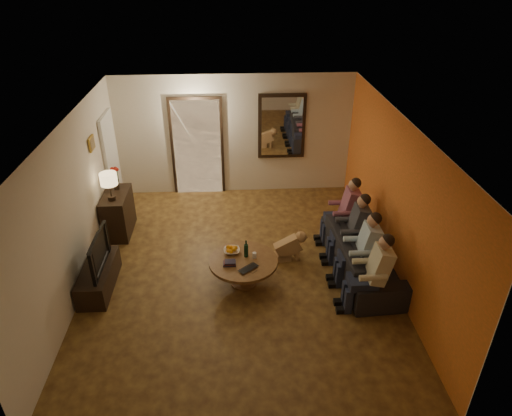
{
  "coord_description": "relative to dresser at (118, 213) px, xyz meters",
  "views": [
    {
      "loc": [
        -0.08,
        -6.19,
        4.75
      ],
      "look_at": [
        0.3,
        0.3,
        1.05
      ],
      "focal_mm": 32.0,
      "sensor_mm": 36.0,
      "label": 1
    }
  ],
  "objects": [
    {
      "name": "floor",
      "position": [
        2.25,
        -1.38,
        -0.41
      ],
      "size": [
        5.0,
        6.0,
        0.01
      ],
      "primitive_type": "cube",
      "color": "#3E2310",
      "rests_on": "ground"
    },
    {
      "name": "back_wall",
      "position": [
        2.25,
        1.62,
        0.89
      ],
      "size": [
        5.0,
        0.02,
        2.6
      ],
      "primitive_type": "cube",
      "color": "beige",
      "rests_on": "floor"
    },
    {
      "name": "kitchen_doorway",
      "position": [
        1.45,
        1.6,
        0.64
      ],
      "size": [
        1.0,
        0.06,
        2.1
      ],
      "primitive_type": "cube",
      "color": "#FFE0A5",
      "rests_on": "floor"
    },
    {
      "name": "tv_stand",
      "position": [
        0.0,
        -1.66,
        -0.21
      ],
      "size": [
        0.45,
        1.19,
        0.4
      ],
      "primitive_type": "cube",
      "color": "black",
      "rests_on": "floor"
    },
    {
      "name": "framed_art",
      "position": [
        -0.22,
        -0.08,
        1.44
      ],
      "size": [
        0.03,
        0.28,
        0.24
      ],
      "primitive_type": "cube",
      "color": "#B28C33",
      "rests_on": "left_wall"
    },
    {
      "name": "white_door",
      "position": [
        -0.21,
        0.92,
        0.61
      ],
      "size": [
        0.06,
        0.85,
        2.04
      ],
      "primitive_type": "cube",
      "color": "white",
      "rests_on": "floor"
    },
    {
      "name": "wine_bottle",
      "position": [
        2.36,
        -1.59,
        0.2
      ],
      "size": [
        0.07,
        0.07,
        0.31
      ],
      "primitive_type": null,
      "color": "black",
      "rests_on": "coffee_table"
    },
    {
      "name": "orange_accent",
      "position": [
        4.74,
        -1.38,
        0.89
      ],
      "size": [
        0.01,
        6.0,
        2.6
      ],
      "primitive_type": "cube",
      "color": "#BD6720",
      "rests_on": "right_wall"
    },
    {
      "name": "person_b",
      "position": [
        4.2,
        -1.78,
        0.19
      ],
      "size": [
        0.6,
        0.4,
        1.2
      ],
      "primitive_type": null,
      "color": "tan",
      "rests_on": "sofa"
    },
    {
      "name": "coffee_table",
      "position": [
        2.31,
        -1.69,
        -0.18
      ],
      "size": [
        1.33,
        1.33,
        0.45
      ],
      "primitive_type": "cylinder",
      "rotation": [
        0.0,
        0.0,
        0.23
      ],
      "color": "brown",
      "rests_on": "floor"
    },
    {
      "name": "person_d",
      "position": [
        4.2,
        -0.58,
        0.19
      ],
      "size": [
        0.6,
        0.4,
        1.2
      ],
      "primitive_type": null,
      "color": "tan",
      "rests_on": "sofa"
    },
    {
      "name": "person_a",
      "position": [
        4.2,
        -2.38,
        0.19
      ],
      "size": [
        0.6,
        0.4,
        1.2
      ],
      "primitive_type": null,
      "color": "tan",
      "rests_on": "sofa"
    },
    {
      "name": "flower_vase",
      "position": [
        0.0,
        0.22,
        0.63
      ],
      "size": [
        0.14,
        0.14,
        0.44
      ],
      "primitive_type": null,
      "color": "red",
      "rests_on": "dresser"
    },
    {
      "name": "bowl",
      "position": [
        2.13,
        -1.47,
        0.07
      ],
      "size": [
        0.26,
        0.26,
        0.06
      ],
      "primitive_type": "imported",
      "color": "white",
      "rests_on": "coffee_table"
    },
    {
      "name": "table_lamp",
      "position": [
        0.0,
        -0.22,
        0.68
      ],
      "size": [
        0.3,
        0.3,
        0.54
      ],
      "primitive_type": null,
      "color": "beige",
      "rests_on": "dresser"
    },
    {
      "name": "wine_glass",
      "position": [
        2.49,
        -1.64,
        0.09
      ],
      "size": [
        0.06,
        0.06,
        0.1
      ],
      "primitive_type": "cylinder",
      "color": "silver",
      "rests_on": "coffee_table"
    },
    {
      "name": "tv",
      "position": [
        0.0,
        -1.66,
        0.27
      ],
      "size": [
        0.98,
        0.13,
        0.56
      ],
      "primitive_type": "imported",
      "rotation": [
        0.0,
        0.0,
        1.57
      ],
      "color": "black",
      "rests_on": "tv_stand"
    },
    {
      "name": "right_wall",
      "position": [
        4.75,
        -1.38,
        0.89
      ],
      "size": [
        0.02,
        6.0,
        2.6
      ],
      "primitive_type": "cube",
      "color": "beige",
      "rests_on": "floor"
    },
    {
      "name": "dog",
      "position": [
        3.1,
        -1.09,
        -0.13
      ],
      "size": [
        0.59,
        0.31,
        0.56
      ],
      "primitive_type": null,
      "rotation": [
        0.0,
        0.0,
        0.12
      ],
      "color": "#AB7A4F",
      "rests_on": "floor"
    },
    {
      "name": "door_trim",
      "position": [
        1.45,
        1.59,
        0.64
      ],
      "size": [
        1.12,
        0.04,
        2.22
      ],
      "primitive_type": "cube",
      "color": "black",
      "rests_on": "floor"
    },
    {
      "name": "laptop",
      "position": [
        2.41,
        -1.97,
        0.06
      ],
      "size": [
        0.39,
        0.37,
        0.03
      ],
      "primitive_type": "imported",
      "rotation": [
        0.0,
        0.0,
        0.69
      ],
      "color": "black",
      "rests_on": "coffee_table"
    },
    {
      "name": "oranges",
      "position": [
        2.13,
        -1.47,
        0.14
      ],
      "size": [
        0.2,
        0.2,
        0.08
      ],
      "primitive_type": null,
      "color": "orange",
      "rests_on": "bowl"
    },
    {
      "name": "sofa",
      "position": [
        4.3,
        -1.48,
        -0.08
      ],
      "size": [
        2.28,
        0.99,
        0.65
      ],
      "primitive_type": "imported",
      "rotation": [
        0.0,
        0.0,
        1.63
      ],
      "color": "black",
      "rests_on": "floor"
    },
    {
      "name": "ceiling",
      "position": [
        2.25,
        -1.38,
        2.19
      ],
      "size": [
        5.0,
        6.0,
        0.01
      ],
      "primitive_type": "cube",
      "color": "white",
      "rests_on": "back_wall"
    },
    {
      "name": "mirror_frame",
      "position": [
        3.25,
        1.58,
        1.09
      ],
      "size": [
        1.0,
        0.05,
        1.4
      ],
      "primitive_type": "cube",
      "color": "black",
      "rests_on": "back_wall"
    },
    {
      "name": "left_wall",
      "position": [
        -0.25,
        -1.38,
        0.89
      ],
      "size": [
        0.02,
        6.0,
        2.6
      ],
      "primitive_type": "cube",
      "color": "beige",
      "rests_on": "floor"
    },
    {
      "name": "front_wall",
      "position": [
        2.25,
        -4.38,
        0.89
      ],
      "size": [
        5.0,
        0.02,
        2.6
      ],
      "primitive_type": "cube",
      "color": "beige",
      "rests_on": "floor"
    },
    {
      "name": "art_canvas",
      "position": [
        -0.21,
        -0.08,
        1.44
      ],
      "size": [
        0.01,
        0.22,
        0.18
      ],
      "primitive_type": "cube",
      "color": "brown",
      "rests_on": "left_wall"
    },
    {
      "name": "mirror_glass",
      "position": [
        3.25,
        1.55,
        1.09
      ],
      "size": [
        0.86,
        0.02,
        1.26
      ],
      "primitive_type": "cube",
      "color": "white",
      "rests_on": "back_wall"
    },
    {
      "name": "book_stack",
      "position": [
        2.09,
        -1.79,
        0.08
      ],
      "size": [
        0.2,
        0.15,
        0.07
      ],
      "primitive_type": null,
      "color": "black",
      "rests_on": "coffee_table"
    },
    {
      "name": "fridge_glimpse",
      "position": [
        1.7,
        1.61,
        0.49
      ],
      "size": [
        0.45,
        0.03,
        1.7
      ],
      "primitive_type": "cube",
      "color": "silver",
      "rests_on": "floor"
    },
    {
      "name": "dresser",
      "position": [
        0.0,
        0.0,
        0.0
      ],
      "size": [
        0.45,
        0.92,
        0.81
      ],
      "primitive_type": "cube",
      "color": "black",
      "rests_on": "floor"
    },
    {
      "name": "person_c",
      "position": [
        4.2,
        -1.18,
        0.19
      ],
      "size": [
        0.6,
        0.4,
        1.2
      ],
      "primitive_type": null,
      "color": "tan",
      "rests_on": "sofa"
    }
  ]
}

